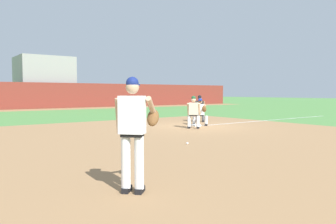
{
  "coord_description": "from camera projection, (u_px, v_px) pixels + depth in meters",
  "views": [
    {
      "loc": [
        -10.19,
        -11.77,
        1.61
      ],
      "look_at": [
        -5.34,
        -5.09,
        1.12
      ],
      "focal_mm": 35.0,
      "sensor_mm": 36.0,
      "label": 1
    }
  ],
  "objects": [
    {
      "name": "ground_plane",
      "position": [
        196.0,
        126.0,
        15.58
      ],
      "size": [
        160.0,
        160.0,
        0.0
      ],
      "primitive_type": "plane",
      "color": "#518942"
    },
    {
      "name": "infield_dirt_patch",
      "position": [
        180.0,
        143.0,
        10.41
      ],
      "size": [
        18.0,
        18.0,
        0.01
      ],
      "primitive_type": "cube",
      "color": "#9E754C",
      "rests_on": "ground"
    },
    {
      "name": "warning_track_strip",
      "position": [
        60.0,
        109.0,
        31.73
      ],
      "size": [
        48.0,
        3.2,
        0.01
      ],
      "primitive_type": "cube",
      "color": "#9E754C",
      "rests_on": "ground"
    },
    {
      "name": "foul_line_stripe",
      "position": [
        271.0,
        120.0,
        18.95
      ],
      "size": [
        11.46,
        0.1,
        0.0
      ],
      "primitive_type": "cube",
      "color": "white",
      "rests_on": "ground"
    },
    {
      "name": "first_base_bag",
      "position": [
        196.0,
        125.0,
        15.58
      ],
      "size": [
        0.38,
        0.38,
        0.09
      ],
      "primitive_type": "cube",
      "color": "white",
      "rests_on": "ground"
    },
    {
      "name": "baseball",
      "position": [
        187.0,
        143.0,
        10.14
      ],
      "size": [
        0.07,
        0.07,
        0.07
      ],
      "primitive_type": "sphere",
      "color": "white",
      "rests_on": "ground"
    },
    {
      "name": "pitcher",
      "position": [
        134.0,
        127.0,
        5.21
      ],
      "size": [
        0.85,
        0.56,
        1.86
      ],
      "color": "black",
      "rests_on": "ground"
    },
    {
      "name": "first_baseman",
      "position": [
        200.0,
        111.0,
        15.82
      ],
      "size": [
        0.75,
        1.08,
        1.34
      ],
      "color": "black",
      "rests_on": "ground"
    },
    {
      "name": "baserunner",
      "position": [
        194.0,
        111.0,
        14.57
      ],
      "size": [
        0.67,
        0.67,
        1.46
      ],
      "color": "black",
      "rests_on": "ground"
    },
    {
      "name": "umpire",
      "position": [
        200.0,
        107.0,
        17.87
      ],
      "size": [
        0.67,
        0.67,
        1.46
      ],
      "color": "black",
      "rests_on": "ground"
    },
    {
      "name": "outfield_wall",
      "position": [
        54.0,
        96.0,
        33.27
      ],
      "size": [
        48.0,
        0.5,
        2.6
      ],
      "color": "maroon",
      "rests_on": "ground"
    },
    {
      "name": "stadium_seating_block",
      "position": [
        44.0,
        82.0,
        35.86
      ],
      "size": [
        5.5,
        5.05,
        5.45
      ],
      "color": "gray",
      "rests_on": "ground"
    }
  ]
}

